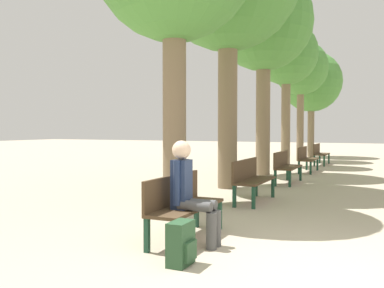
% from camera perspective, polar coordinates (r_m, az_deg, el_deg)
% --- Properties ---
extents(ground_plane, '(80.00, 80.00, 0.00)m').
position_cam_1_polar(ground_plane, '(4.72, 15.29, -16.08)').
color(ground_plane, '#B7A88E').
extents(bench_row_0, '(0.46, 1.53, 0.84)m').
position_cam_1_polar(bench_row_0, '(5.69, -1.48, -7.71)').
color(bench_row_0, '#4C3823').
rests_on(bench_row_0, ground_plane).
extents(bench_row_1, '(0.46, 1.53, 0.84)m').
position_cam_1_polar(bench_row_1, '(8.62, 7.84, -4.37)').
color(bench_row_1, '#4C3823').
rests_on(bench_row_1, ground_plane).
extents(bench_row_2, '(0.46, 1.53, 0.84)m').
position_cam_1_polar(bench_row_2, '(11.66, 12.34, -2.71)').
color(bench_row_2, '#4C3823').
rests_on(bench_row_2, ground_plane).
extents(bench_row_3, '(0.46, 1.53, 0.84)m').
position_cam_1_polar(bench_row_3, '(14.76, 14.96, -1.73)').
color(bench_row_3, '#4C3823').
rests_on(bench_row_3, ground_plane).
extents(bench_row_4, '(0.46, 1.53, 0.84)m').
position_cam_1_polar(bench_row_4, '(17.88, 16.66, -1.08)').
color(bench_row_4, '#4C3823').
rests_on(bench_row_4, ground_plane).
extents(tree_row_2, '(3.06, 3.06, 6.32)m').
position_cam_1_polar(tree_row_2, '(13.99, 9.52, 15.52)').
color(tree_row_2, '#7A664C').
rests_on(tree_row_2, ground_plane).
extents(tree_row_3, '(2.41, 2.41, 5.53)m').
position_cam_1_polar(tree_row_3, '(17.03, 12.45, 11.48)').
color(tree_row_3, '#7A664C').
rests_on(tree_row_3, ground_plane).
extents(tree_row_4, '(2.42, 2.42, 5.37)m').
position_cam_1_polar(tree_row_4, '(19.90, 14.29, 9.66)').
color(tree_row_4, '#7A664C').
rests_on(tree_row_4, ground_plane).
extents(tree_row_5, '(3.06, 3.06, 5.37)m').
position_cam_1_polar(tree_row_5, '(22.76, 15.63, 7.95)').
color(tree_row_5, '#7A664C').
rests_on(tree_row_5, ground_plane).
extents(person_seated, '(0.62, 0.35, 1.31)m').
position_cam_1_polar(person_seated, '(5.38, -0.28, -6.14)').
color(person_seated, '#4C4C4C').
rests_on(person_seated, ground_plane).
extents(backpack, '(0.23, 0.34, 0.47)m').
position_cam_1_polar(backpack, '(4.69, -1.45, -13.15)').
color(backpack, '#284C2D').
rests_on(backpack, ground_plane).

